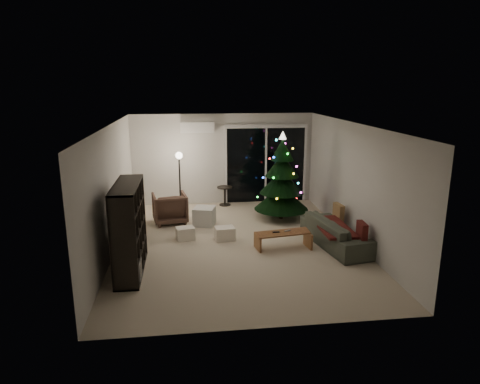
# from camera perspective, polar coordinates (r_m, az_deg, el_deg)

# --- Properties ---
(room) EXTENTS (6.50, 7.51, 2.60)m
(room) POSITION_cam_1_polar(r_m,az_deg,el_deg) (10.30, 1.13, 1.50)
(room) COLOR beige
(room) RESTS_ON ground
(bookshelf) EXTENTS (0.72, 1.67, 1.62)m
(bookshelf) POSITION_cam_1_polar(r_m,az_deg,el_deg) (7.85, -16.00, -4.76)
(bookshelf) COLOR black
(bookshelf) RESTS_ON floor
(media_cabinet) EXTENTS (0.56, 1.14, 0.69)m
(media_cabinet) POSITION_cam_1_polar(r_m,az_deg,el_deg) (9.30, -14.56, -4.69)
(media_cabinet) COLOR black
(media_cabinet) RESTS_ON floor
(stereo) EXTENTS (0.35, 0.41, 0.15)m
(stereo) POSITION_cam_1_polar(r_m,az_deg,el_deg) (9.18, -14.72, -2.22)
(stereo) COLOR black
(stereo) RESTS_ON media_cabinet
(armchair) EXTENTS (0.90, 0.92, 0.73)m
(armchair) POSITION_cam_1_polar(r_m,az_deg,el_deg) (10.49, -9.34, -2.13)
(armchair) COLOR brown
(armchair) RESTS_ON floor
(ottoman) EXTENTS (0.59, 0.59, 0.43)m
(ottoman) POSITION_cam_1_polar(r_m,az_deg,el_deg) (10.26, -4.78, -3.23)
(ottoman) COLOR silver
(ottoman) RESTS_ON floor
(cardboard_box_a) EXTENTS (0.43, 0.36, 0.27)m
(cardboard_box_a) POSITION_cam_1_polar(r_m,az_deg,el_deg) (9.39, -7.31, -5.48)
(cardboard_box_a) COLOR white
(cardboard_box_a) RESTS_ON floor
(cardboard_box_b) EXTENTS (0.45, 0.36, 0.29)m
(cardboard_box_b) POSITION_cam_1_polar(r_m,az_deg,el_deg) (9.29, -2.04, -5.55)
(cardboard_box_b) COLOR white
(cardboard_box_b) RESTS_ON floor
(side_table) EXTENTS (0.44, 0.44, 0.53)m
(side_table) POSITION_cam_1_polar(r_m,az_deg,el_deg) (11.86, -2.03, -0.53)
(side_table) COLOR black
(side_table) RESTS_ON floor
(floor_lamp) EXTENTS (0.25, 0.25, 1.55)m
(floor_lamp) POSITION_cam_1_polar(r_m,az_deg,el_deg) (11.10, -8.01, 1.02)
(floor_lamp) COLOR black
(floor_lamp) RESTS_ON floor
(sofa) EXTENTS (1.09, 2.07, 0.58)m
(sofa) POSITION_cam_1_polar(r_m,az_deg,el_deg) (9.14, 12.82, -5.29)
(sofa) COLOR #3B4032
(sofa) RESTS_ON floor
(sofa_throw) EXTENTS (0.62, 1.42, 0.05)m
(sofa_throw) POSITION_cam_1_polar(r_m,az_deg,el_deg) (9.06, 12.27, -4.57)
(sofa_throw) COLOR #551615
(sofa_throw) RESTS_ON sofa
(cushion_a) EXTENTS (0.15, 0.39, 0.38)m
(cushion_a) POSITION_cam_1_polar(r_m,az_deg,el_deg) (9.73, 13.00, -2.65)
(cushion_a) COLOR #A17752
(cushion_a) RESTS_ON sofa
(cushion_b) EXTENTS (0.14, 0.39, 0.38)m
(cushion_b) POSITION_cam_1_polar(r_m,az_deg,el_deg) (8.58, 15.94, -5.14)
(cushion_b) COLOR #551615
(cushion_b) RESTS_ON sofa
(coffee_table) EXTENTS (1.16, 0.56, 0.35)m
(coffee_table) POSITION_cam_1_polar(r_m,az_deg,el_deg) (8.85, 5.76, -6.43)
(coffee_table) COLOR #A46D3D
(coffee_table) RESTS_ON floor
(remote_a) EXTENTS (0.14, 0.04, 0.02)m
(remote_a) POSITION_cam_1_polar(r_m,az_deg,el_deg) (8.75, 4.82, -5.34)
(remote_a) COLOR black
(remote_a) RESTS_ON coffee_table
(remote_b) EXTENTS (0.13, 0.08, 0.02)m
(remote_b) POSITION_cam_1_polar(r_m,az_deg,el_deg) (8.85, 6.35, -5.15)
(remote_b) COLOR slate
(remote_b) RESTS_ON coffee_table
(christmas_tree) EXTENTS (1.71, 1.71, 2.17)m
(christmas_tree) POSITION_cam_1_polar(r_m,az_deg,el_deg) (10.54, 5.60, 2.14)
(christmas_tree) COLOR black
(christmas_tree) RESTS_ON floor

